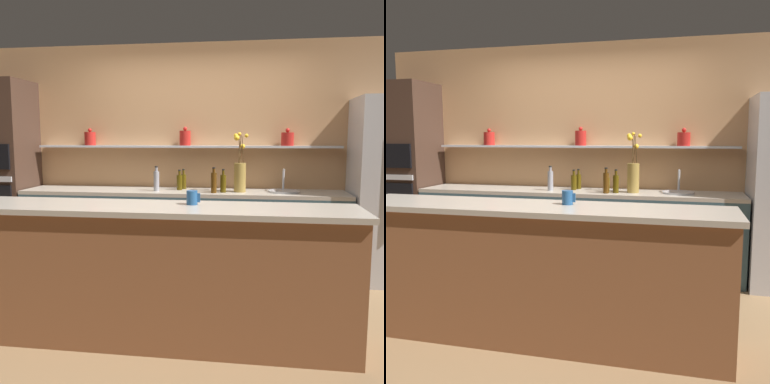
# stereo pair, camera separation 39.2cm
# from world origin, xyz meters

# --- Properties ---
(ground_plane) EXTENTS (12.00, 12.00, 0.00)m
(ground_plane) POSITION_xyz_m (0.00, 0.00, 0.00)
(ground_plane) COLOR olive
(back_wall_unit) EXTENTS (5.20, 0.28, 2.60)m
(back_wall_unit) POSITION_xyz_m (-0.00, 1.60, 1.30)
(back_wall_unit) COLOR tan
(back_wall_unit) RESTS_ON ground_plane
(back_counter_unit) EXTENTS (3.62, 0.62, 0.92)m
(back_counter_unit) POSITION_xyz_m (-0.11, 1.24, 0.46)
(back_counter_unit) COLOR #334C56
(back_counter_unit) RESTS_ON ground_plane
(island_counter) EXTENTS (2.91, 0.61, 1.02)m
(island_counter) POSITION_xyz_m (0.00, -0.48, 0.51)
(island_counter) COLOR brown
(island_counter) RESTS_ON ground_plane
(oven_tower) EXTENTS (0.66, 0.64, 2.17)m
(oven_tower) POSITION_xyz_m (-2.27, 1.24, 1.08)
(oven_tower) COLOR #3D281E
(oven_tower) RESTS_ON ground_plane
(flower_vase) EXTENTS (0.16, 0.15, 0.65)m
(flower_vase) POSITION_xyz_m (0.54, 1.20, 1.12)
(flower_vase) COLOR olive
(flower_vase) RESTS_ON back_counter_unit
(sink_fixture) EXTENTS (0.34, 0.34, 0.25)m
(sink_fixture) POSITION_xyz_m (1.02, 1.25, 0.94)
(sink_fixture) COLOR #B7B7BC
(sink_fixture) RESTS_ON back_counter_unit
(bottle_oil_0) EXTENTS (0.06, 0.06, 0.25)m
(bottle_oil_0) POSITION_xyz_m (0.36, 1.12, 1.02)
(bottle_oil_0) COLOR #47380A
(bottle_oil_0) RESTS_ON back_counter_unit
(bottle_oil_1) EXTENTS (0.05, 0.05, 0.22)m
(bottle_oil_1) POSITION_xyz_m (0.26, 1.19, 1.01)
(bottle_oil_1) COLOR brown
(bottle_oil_1) RESTS_ON back_counter_unit
(bottle_spirit_2) EXTENTS (0.06, 0.06, 0.28)m
(bottle_spirit_2) POSITION_xyz_m (0.27, 1.07, 1.04)
(bottle_spirit_2) COLOR #4C2D0C
(bottle_spirit_2) RESTS_ON back_counter_unit
(bottle_oil_3) EXTENTS (0.06, 0.06, 0.23)m
(bottle_oil_3) POSITION_xyz_m (-0.11, 1.38, 1.01)
(bottle_oil_3) COLOR #47380A
(bottle_oil_3) RESTS_ON back_counter_unit
(bottle_oil_4) EXTENTS (0.06, 0.06, 0.23)m
(bottle_oil_4) POSITION_xyz_m (-0.14, 1.28, 1.01)
(bottle_oil_4) COLOR #47380A
(bottle_oil_4) RESTS_ON back_counter_unit
(bottle_spirit_5) EXTENTS (0.06, 0.06, 0.28)m
(bottle_spirit_5) POSITION_xyz_m (-0.38, 1.16, 1.04)
(bottle_spirit_5) COLOR gray
(bottle_spirit_5) RESTS_ON back_counter_unit
(coffee_mug) EXTENTS (0.10, 0.08, 0.10)m
(coffee_mug) POSITION_xyz_m (0.24, -0.39, 1.07)
(coffee_mug) COLOR #235184
(coffee_mug) RESTS_ON island_counter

